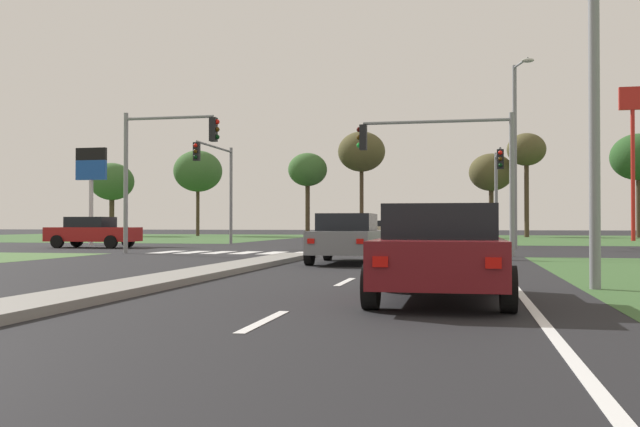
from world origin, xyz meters
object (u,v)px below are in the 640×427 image
object	(u,v)px
traffic_signal_far_right	(498,179)
street_lamp_near	(585,2)
fastfood_pole_sign	(633,128)
treeline_fifth	(491,173)
treeline_sixth	(639,157)
treeline_seventh	(526,151)
traffic_signal_far_left	(219,174)
fuel_price_totem	(91,174)
treeline_fourth	(362,152)
car_black_second	(344,230)
car_maroon_third	(441,252)
traffic_signal_near_left	(159,157)
treeline_second	(198,171)
car_beige_near	(374,228)
treeline_near	(112,182)
traffic_signal_near_right	(450,156)
car_red_fifth	(93,232)
street_lamp_second	(516,145)
car_grey_fourth	(348,238)
treeline_third	(308,170)

from	to	relation	value
traffic_signal_far_right	street_lamp_near	bearing A→B (deg)	-88.78
fastfood_pole_sign	treeline_fifth	world-z (taller)	fastfood_pole_sign
treeline_sixth	treeline_seventh	bearing A→B (deg)	175.63
traffic_signal_far_left	fuel_price_totem	distance (m)	7.16
traffic_signal_far_right	fuel_price_totem	distance (m)	22.28
fastfood_pole_sign	treeline_fourth	world-z (taller)	fastfood_pole_sign
street_lamp_near	treeline_seventh	distance (m)	51.80
treeline_sixth	traffic_signal_far_left	bearing A→B (deg)	-136.11
car_black_second	car_maroon_third	world-z (taller)	car_maroon_third
car_maroon_third	traffic_signal_near_left	size ratio (longest dim) A/B	0.74
treeline_second	fuel_price_totem	bearing A→B (deg)	-80.05
car_beige_near	fuel_price_totem	xyz separation A→B (m)	(-12.46, -27.81, 3.22)
fastfood_pole_sign	treeline_near	bearing A→B (deg)	166.79
traffic_signal_far_left	street_lamp_near	xyz separation A→B (m)	(15.71, -23.91, 1.32)
car_beige_near	fastfood_pole_sign	distance (m)	23.74
treeline_seventh	traffic_signal_near_right	bearing A→B (deg)	-98.68
car_red_fifth	fuel_price_totem	distance (m)	5.49
traffic_signal_far_left	traffic_signal_near_left	size ratio (longest dim) A/B	1.02
traffic_signal_far_left	street_lamp_second	bearing A→B (deg)	-10.54
car_beige_near	fastfood_pole_sign	world-z (taller)	fastfood_pole_sign
car_grey_fourth	treeline_near	world-z (taller)	treeline_near
traffic_signal_near_right	treeline_fifth	distance (m)	40.78
fastfood_pole_sign	treeline_sixth	xyz separation A→B (m)	(3.08, 11.98, -1.03)
fastfood_pole_sign	treeline_fourth	bearing A→B (deg)	152.41
traffic_signal_far_left	fastfood_pole_sign	bearing A→B (deg)	31.02
car_beige_near	traffic_signal_near_right	bearing A→B (deg)	101.38
treeline_seventh	traffic_signal_near_left	bearing A→B (deg)	-114.25
car_red_fifth	traffic_signal_far_right	distance (m)	20.86
car_black_second	treeline_fourth	bearing A→B (deg)	-86.18
fuel_price_totem	treeline_sixth	size ratio (longest dim) A/B	0.61
street_lamp_second	treeline_near	distance (m)	46.02
fuel_price_totem	treeline_fifth	bearing A→B (deg)	53.46
traffic_signal_far_left	treeline_third	bearing A→B (deg)	91.02
fuel_price_totem	treeline_fourth	xyz separation A→B (m)	(11.37, 27.24, 3.70)
traffic_signal_far_right	treeline_near	xyz separation A→B (m)	(-35.34, 25.43, 1.71)
car_beige_near	car_red_fifth	world-z (taller)	car_red_fifth
street_lamp_near	treeline_second	distance (m)	58.82
car_red_fifth	fuel_price_totem	size ratio (longest dim) A/B	0.83
car_beige_near	treeline_sixth	xyz separation A→B (m)	(22.66, 0.61, 6.11)
street_lamp_second	treeline_near	size ratio (longest dim) A/B	1.23
car_beige_near	car_black_second	bearing A→B (deg)	89.80
car_grey_fourth	treeline_fifth	size ratio (longest dim) A/B	0.57
car_beige_near	treeline_fourth	bearing A→B (deg)	27.50
traffic_signal_near_right	treeline_third	xyz separation A→B (m)	(-13.43, 35.91, 2.33)
street_lamp_near	traffic_signal_far_left	bearing A→B (deg)	123.31
street_lamp_second	treeline_fifth	bearing A→B (deg)	90.00
street_lamp_second	car_black_second	bearing A→B (deg)	128.36
car_maroon_third	car_grey_fourth	distance (m)	10.60
car_beige_near	street_lamp_second	size ratio (longest dim) A/B	0.52
car_maroon_third	street_lamp_second	bearing A→B (deg)	83.34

